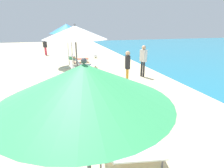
{
  "coord_description": "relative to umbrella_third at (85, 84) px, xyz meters",
  "views": [
    {
      "loc": [
        -0.7,
        5.78,
        2.82
      ],
      "look_at": [
        0.87,
        11.23,
        0.93
      ],
      "focal_mm": 28.29,
      "sensor_mm": 36.0,
      "label": 1
    }
  ],
  "objects": [
    {
      "name": "umbrella_third",
      "position": [
        0.0,
        0.0,
        0.0
      ],
      "size": [
        1.81,
        1.81,
        2.52
      ],
      "color": "#4C4C51",
      "rests_on": "ground"
    },
    {
      "name": "lounger_third_shoreside",
      "position": [
        0.97,
        1.17,
        -1.92
      ],
      "size": [
        1.51,
        0.88,
        0.69
      ],
      "rotation": [
        0.0,
        0.0,
        -0.18
      ],
      "color": "white",
      "rests_on": "ground"
    },
    {
      "name": "umbrella_fourth",
      "position": [
        0.28,
        4.27,
        0.34
      ],
      "size": [
        2.08,
        2.08,
        2.87
      ],
      "color": "#4C4C51",
      "rests_on": "ground"
    },
    {
      "name": "lounger_fourth_shoreside",
      "position": [
        1.12,
        5.46,
        -1.94
      ],
      "size": [
        1.39,
        0.84,
        0.57
      ],
      "rotation": [
        0.0,
        0.0,
        0.16
      ],
      "color": "white",
      "rests_on": "ground"
    },
    {
      "name": "lounger_fourth_inland",
      "position": [
        1.1,
        3.23,
        -1.94
      ],
      "size": [
        1.43,
        0.6,
        0.6
      ],
      "rotation": [
        0.0,
        0.0,
        0.01
      ],
      "color": "white",
      "rests_on": "ground"
    },
    {
      "name": "umbrella_fifth",
      "position": [
        0.35,
        7.67,
        0.08
      ],
      "size": [
        2.2,
        2.2,
        2.6
      ],
      "color": "silver",
      "rests_on": "ground"
    },
    {
      "name": "lounger_fifth_shoreside",
      "position": [
        0.86,
        8.62,
        -1.98
      ],
      "size": [
        1.52,
        0.96,
        0.64
      ],
      "rotation": [
        0.0,
        0.0,
        -0.24
      ],
      "color": "white",
      "rests_on": "ground"
    },
    {
      "name": "umbrella_farthest",
      "position": [
        0.31,
        11.37,
        0.34
      ],
      "size": [
        2.36,
        2.36,
        2.97
      ],
      "color": "silver",
      "rests_on": "ground"
    },
    {
      "name": "lounger_farthest_shoreside",
      "position": [
        1.19,
        12.32,
        -1.93
      ],
      "size": [
        1.33,
        0.69,
        0.58
      ],
      "rotation": [
        0.0,
        0.0,
        0.08
      ],
      "color": "#D8593F",
      "rests_on": "ground"
    },
    {
      "name": "lounger_farthest_inland",
      "position": [
        1.33,
        10.22,
        -1.97
      ],
      "size": [
        1.52,
        0.84,
        0.64
      ],
      "rotation": [
        0.0,
        0.0,
        -0.12
      ],
      "color": "white",
      "rests_on": "ground"
    },
    {
      "name": "person_walking_near",
      "position": [
        -1.64,
        16.95,
        -1.34
      ],
      "size": [
        0.39,
        0.42,
        1.53
      ],
      "rotation": [
        0.0,
        0.0,
        0.66
      ],
      "color": "#D8334C",
      "rests_on": "ground"
    },
    {
      "name": "person_walking_mid",
      "position": [
        2.82,
        6.1,
        -1.24
      ],
      "size": [
        0.3,
        0.4,
        1.67
      ],
      "rotation": [
        0.0,
        0.0,
        6.03
      ],
      "color": "orange",
      "rests_on": "ground"
    },
    {
      "name": "person_walking_far",
      "position": [
        4.19,
        7.23,
        -1.16
      ],
      "size": [
        0.34,
        0.42,
        1.78
      ],
      "rotation": [
        0.0,
        0.0,
        0.37
      ],
      "color": "#262628",
      "rests_on": "ground"
    },
    {
      "name": "beach_ball",
      "position": [
        2.78,
        14.03,
        -2.08
      ],
      "size": [
        0.34,
        0.34,
        0.34
      ],
      "primitive_type": "sphere",
      "color": "white",
      "rests_on": "ground"
    },
    {
      "name": "cooler_box",
      "position": [
        0.65,
        13.82,
        -2.09
      ],
      "size": [
        0.6,
        0.58,
        0.33
      ],
      "color": "#338C59",
      "rests_on": "ground"
    }
  ]
}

